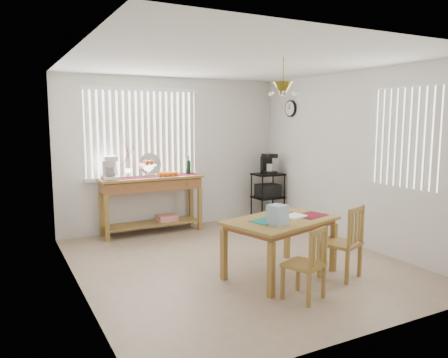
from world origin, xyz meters
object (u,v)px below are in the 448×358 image
wire_cart (268,192)px  cart_items (268,164)px  sideboard (152,191)px  chair_left (307,264)px  dining_table (281,226)px  chair_right (344,243)px

wire_cart → cart_items: bearing=90.0°
sideboard → cart_items: size_ratio=4.59×
chair_left → cart_items: bearing=63.1°
sideboard → chair_left: bearing=-80.8°
sideboard → chair_left: size_ratio=2.14×
dining_table → chair_right: size_ratio=1.68×
wire_cart → chair_right: wire_cart is taller
sideboard → cart_items: 2.22m
chair_left → chair_right: bearing=21.0°
dining_table → chair_right: chair_right is taller
cart_items → chair_right: (-0.85, -2.92, -0.63)m
chair_right → dining_table: bearing=144.9°
cart_items → chair_left: bearing=-116.9°
wire_cart → chair_right: (-0.85, -2.91, -0.10)m
dining_table → chair_left: (-0.18, -0.73, -0.23)m
sideboard → chair_left: sideboard is taller
sideboard → chair_right: sideboard is taller
dining_table → wire_cart: bearing=59.6°
wire_cart → chair_left: wire_cart is taller
chair_left → chair_right: 0.85m
wire_cart → cart_items: size_ratio=2.43×
wire_cart → cart_items: cart_items is taller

